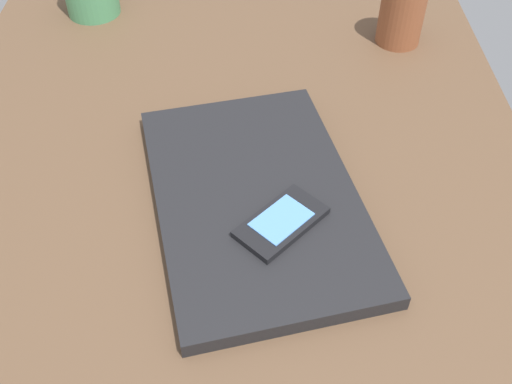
# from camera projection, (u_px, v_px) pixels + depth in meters

# --- Properties ---
(desk_surface) EXTENTS (1.20, 0.80, 0.03)m
(desk_surface) POSITION_uv_depth(u_px,v_px,m) (223.00, 233.00, 0.69)
(desk_surface) COLOR brown
(desk_surface) RESTS_ON ground
(laptop_closed) EXTENTS (0.40, 0.31, 0.02)m
(laptop_closed) POSITION_uv_depth(u_px,v_px,m) (256.00, 198.00, 0.70)
(laptop_closed) COLOR black
(laptop_closed) RESTS_ON desk_surface
(cell_phone_on_laptop) EXTENTS (0.11, 0.11, 0.01)m
(cell_phone_on_laptop) POSITION_uv_depth(u_px,v_px,m) (281.00, 222.00, 0.65)
(cell_phone_on_laptop) COLOR black
(cell_phone_on_laptop) RESTS_ON laptop_closed
(pen_cup) EXTENTS (0.07, 0.07, 0.09)m
(pen_cup) POSITION_uv_depth(u_px,v_px,m) (401.00, 15.00, 0.92)
(pen_cup) COLOR brown
(pen_cup) RESTS_ON desk_surface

